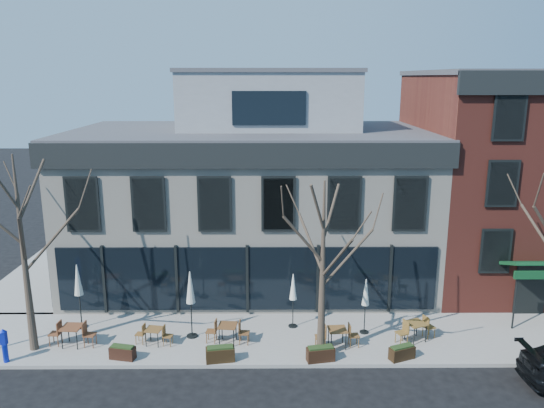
{
  "coord_description": "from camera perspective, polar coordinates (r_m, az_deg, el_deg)",
  "views": [
    {
      "loc": [
        0.96,
        -22.7,
        10.83
      ],
      "look_at": [
        1.14,
        2.0,
        4.9
      ],
      "focal_mm": 35.0,
      "sensor_mm": 36.0,
      "label": 1
    }
  ],
  "objects": [
    {
      "name": "ground",
      "position": [
        25.17,
        -2.61,
        -12.01
      ],
      "size": [
        120.0,
        120.0,
        0.0
      ],
      "primitive_type": "plane",
      "color": "black",
      "rests_on": "ground"
    },
    {
      "name": "sidewalk_front",
      "position": [
        23.3,
        5.44,
        -14.05
      ],
      "size": [
        33.5,
        4.7,
        0.15
      ],
      "primitive_type": "cube",
      "color": "gray",
      "rests_on": "ground"
    },
    {
      "name": "sidewalk_side",
      "position": [
        32.99,
        -22.27,
        -6.58
      ],
      "size": [
        4.5,
        12.0,
        0.15
      ],
      "primitive_type": "cube",
      "color": "gray",
      "rests_on": "ground"
    },
    {
      "name": "corner_building",
      "position": [
        28.44,
        -2.19,
        1.09
      ],
      "size": [
        18.39,
        10.39,
        11.1
      ],
      "color": "beige",
      "rests_on": "ground"
    },
    {
      "name": "red_brick_building",
      "position": [
        30.63,
        22.77,
        2.67
      ],
      "size": [
        8.2,
        11.78,
        11.18
      ],
      "color": "maroon",
      "rests_on": "ground"
    },
    {
      "name": "tree_corner",
      "position": [
        22.64,
        -25.14,
        -4.73
      ],
      "size": [
        3.93,
        3.98,
        7.92
      ],
      "color": "#382B21",
      "rests_on": "sidewalk_front"
    },
    {
      "name": "tree_mid",
      "position": [
        20.17,
        5.49,
        -6.99
      ],
      "size": [
        3.5,
        3.55,
        7.04
      ],
      "color": "#382B21",
      "rests_on": "sidewalk_front"
    },
    {
      "name": "call_box",
      "position": [
        23.31,
        -26.85,
        -13.33
      ],
      "size": [
        0.27,
        0.27,
        1.38
      ],
      "color": "#0D1FAE",
      "rests_on": "sidewalk_front"
    },
    {
      "name": "cafe_set_0",
      "position": [
        23.61,
        -20.68,
        -12.9
      ],
      "size": [
        1.97,
        0.83,
        1.02
      ],
      "color": "brown",
      "rests_on": "sidewalk_front"
    },
    {
      "name": "cafe_set_1",
      "position": [
        22.83,
        -12.58,
        -13.53
      ],
      "size": [
        1.62,
        0.73,
        0.83
      ],
      "color": "brown",
      "rests_on": "sidewalk_front"
    },
    {
      "name": "cafe_set_2",
      "position": [
        22.47,
        -4.79,
        -13.5
      ],
      "size": [
        1.87,
        0.81,
        0.97
      ],
      "color": "brown",
      "rests_on": "sidewalk_front"
    },
    {
      "name": "cafe_set_4",
      "position": [
        22.24,
        7.03,
        -13.87
      ],
      "size": [
        1.86,
        0.79,
        0.97
      ],
      "color": "brown",
      "rests_on": "sidewalk_front"
    },
    {
      "name": "cafe_set_5",
      "position": [
        23.33,
        15.19,
        -12.88
      ],
      "size": [
        1.89,
        1.14,
        0.98
      ],
      "color": "brown",
      "rests_on": "sidewalk_front"
    },
    {
      "name": "umbrella_0",
      "position": [
        24.48,
        -20.13,
        -8.03
      ],
      "size": [
        0.46,
        0.46,
        2.89
      ],
      "color": "black",
      "rests_on": "sidewalk_front"
    },
    {
      "name": "umbrella_1",
      "position": [
        22.46,
        -8.77,
        -9.23
      ],
      "size": [
        0.47,
        0.47,
        2.92
      ],
      "color": "black",
      "rests_on": "sidewalk_front"
    },
    {
      "name": "umbrella_2",
      "position": [
        23.21,
        2.28,
        -9.2
      ],
      "size": [
        0.39,
        0.39,
        2.45
      ],
      "color": "black",
      "rests_on": "sidewalk_front"
    },
    {
      "name": "umbrella_3",
      "position": [
        23.01,
        10.04,
        -9.64
      ],
      "size": [
        0.39,
        0.39,
        2.44
      ],
      "color": "black",
      "rests_on": "sidewalk_front"
    },
    {
      "name": "planter_0",
      "position": [
        22.14,
        -15.77,
        -15.09
      ],
      "size": [
        1.04,
        0.59,
        0.55
      ],
      "color": "black",
      "rests_on": "sidewalk_front"
    },
    {
      "name": "planter_1",
      "position": [
        21.29,
        -5.59,
        -15.74
      ],
      "size": [
        1.16,
        0.61,
        0.62
      ],
      "color": "black",
      "rests_on": "sidewalk_front"
    },
    {
      "name": "planter_2",
      "position": [
        21.31,
        5.24,
        -15.73
      ],
      "size": [
        1.13,
        0.62,
        0.6
      ],
      "color": "black",
      "rests_on": "sidewalk_front"
    },
    {
      "name": "planter_3",
      "position": [
        21.93,
        13.8,
        -15.23
      ],
      "size": [
        1.08,
        0.76,
        0.56
      ],
      "color": "black",
      "rests_on": "sidewalk_front"
    }
  ]
}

